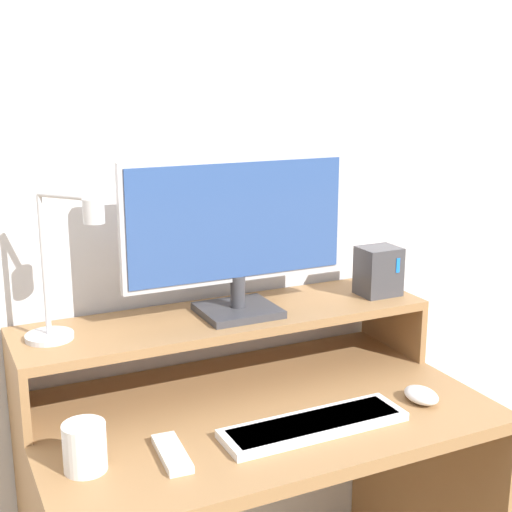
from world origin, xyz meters
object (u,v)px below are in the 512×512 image
object	(u,v)px
mug	(85,447)
remote_control	(172,454)
desk_lamp	(63,277)
router_dock	(378,271)
monitor	(237,230)
keyboard	(314,424)
mouse	(421,395)

from	to	relation	value
mug	remote_control	bearing A→B (deg)	-9.78
desk_lamp	mug	bearing A→B (deg)	-95.96
router_dock	mug	size ratio (longest dim) A/B	1.34
desk_lamp	remote_control	bearing A→B (deg)	-63.27
router_dock	remote_control	xyz separation A→B (m)	(-0.67, -0.27, -0.22)
monitor	remote_control	size ratio (longest dim) A/B	3.71
keyboard	remote_control	world-z (taller)	keyboard
desk_lamp	router_dock	size ratio (longest dim) A/B	2.56
router_dock	keyboard	xyz separation A→B (m)	(-0.36, -0.30, -0.22)
desk_lamp	mouse	size ratio (longest dim) A/B	3.49
monitor	keyboard	distance (m)	0.48
keyboard	remote_control	bearing A→B (deg)	176.20
mouse	mug	world-z (taller)	mug
desk_lamp	remote_control	world-z (taller)	desk_lamp
desk_lamp	keyboard	size ratio (longest dim) A/B	0.80
monitor	mouse	distance (m)	0.57
mouse	mug	size ratio (longest dim) A/B	0.99
monitor	mouse	xyz separation A→B (m)	(0.32, -0.30, -0.36)
mug	router_dock	bearing A→B (deg)	16.45
monitor	router_dock	bearing A→B (deg)	-2.20
mouse	remote_control	size ratio (longest dim) A/B	0.62
desk_lamp	router_dock	bearing A→B (deg)	0.15
desk_lamp	mug	distance (m)	0.36
keyboard	mug	bearing A→B (deg)	174.13
keyboard	monitor	bearing A→B (deg)	96.83
desk_lamp	mug	world-z (taller)	desk_lamp
remote_control	monitor	bearing A→B (deg)	46.63
mouse	mug	xyz separation A→B (m)	(-0.76, 0.04, 0.03)
monitor	mouse	size ratio (longest dim) A/B	6.02
mouse	remote_control	xyz separation A→B (m)	(-0.60, 0.01, -0.01)
mug	monitor	bearing A→B (deg)	30.95
monitor	router_dock	world-z (taller)	monitor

